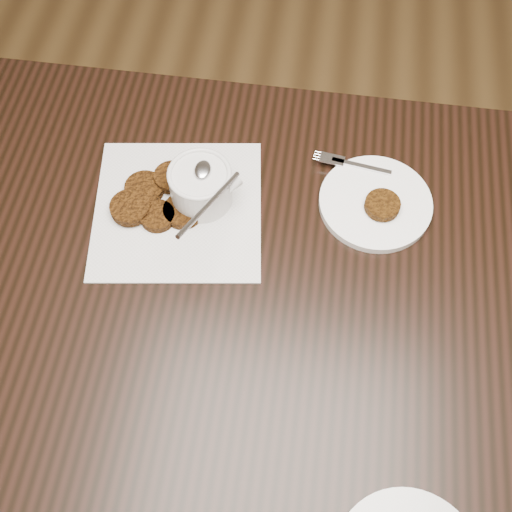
{
  "coord_description": "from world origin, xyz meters",
  "views": [
    {
      "loc": [
        -0.01,
        -0.26,
        1.6
      ],
      "look_at": [
        -0.07,
        0.17,
        0.8
      ],
      "focal_mm": 43.59,
      "sensor_mm": 36.0,
      "label": 1
    }
  ],
  "objects_px": {
    "table": "(255,373)",
    "plate_with_patty": "(376,201)",
    "sauce_ramekin": "(199,173)",
    "napkin": "(178,209)"
  },
  "relations": [
    {
      "from": "table",
      "to": "plate_with_patty",
      "type": "distance_m",
      "value": 0.46
    },
    {
      "from": "table",
      "to": "sauce_ramekin",
      "type": "bearing_deg",
      "value": 124.39
    },
    {
      "from": "napkin",
      "to": "sauce_ramekin",
      "type": "relative_size",
      "value": 1.96
    },
    {
      "from": "table",
      "to": "plate_with_patty",
      "type": "relative_size",
      "value": 7.18
    },
    {
      "from": "sauce_ramekin",
      "to": "plate_with_patty",
      "type": "xyz_separation_m",
      "value": [
        0.28,
        0.03,
        -0.06
      ]
    },
    {
      "from": "table",
      "to": "plate_with_patty",
      "type": "bearing_deg",
      "value": 47.14
    },
    {
      "from": "napkin",
      "to": "plate_with_patty",
      "type": "xyz_separation_m",
      "value": [
        0.32,
        0.05,
        0.01
      ]
    },
    {
      "from": "table",
      "to": "plate_with_patty",
      "type": "xyz_separation_m",
      "value": [
        0.17,
        0.19,
        0.39
      ]
    },
    {
      "from": "napkin",
      "to": "plate_with_patty",
      "type": "height_order",
      "value": "plate_with_patty"
    },
    {
      "from": "napkin",
      "to": "sauce_ramekin",
      "type": "distance_m",
      "value": 0.08
    }
  ]
}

